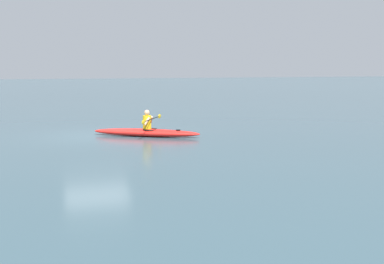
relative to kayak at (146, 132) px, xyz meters
name	(u,v)px	position (x,y,z in m)	size (l,w,h in m)	color
ground_plane	(96,136)	(1.87, -0.65, -0.15)	(160.00, 160.00, 0.00)	#334C56
kayak	(146,132)	(0.00, 0.00, 0.00)	(4.06, 2.63, 0.29)	red
kayaker	(148,121)	(-0.06, 0.03, 0.47)	(1.21, 2.16, 0.74)	yellow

